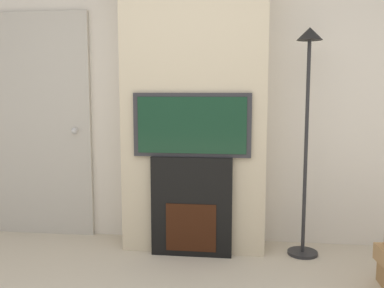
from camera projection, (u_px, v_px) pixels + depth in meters
name	position (u px, v px, depth m)	size (l,w,h in m)	color
wall_back	(198.00, 93.00, 3.85)	(6.00, 0.06, 2.70)	silver
chimney_breast	(195.00, 93.00, 3.63)	(1.21, 0.39, 2.70)	beige
fireplace	(192.00, 206.00, 3.56)	(0.67, 0.15, 0.83)	black
television	(192.00, 125.00, 3.47)	(0.96, 0.07, 0.52)	#2D2D33
floor_lamp	(307.00, 108.00, 3.44)	(0.25, 0.25, 1.86)	#262628
entry_door	(43.00, 126.00, 4.02)	(0.94, 0.09, 2.08)	#BCB7AD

